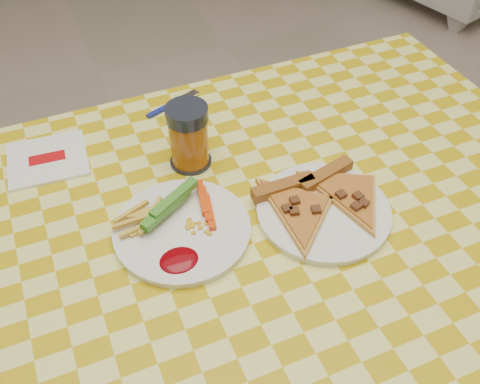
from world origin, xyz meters
The scene contains 8 objects.
table centered at (0.00, 0.00, 0.68)m, with size 1.28×0.88×0.76m.
plate_left centered at (-0.10, 0.03, 0.76)m, with size 0.22×0.22×0.01m, color white.
plate_right centered at (0.14, -0.02, 0.76)m, with size 0.22×0.22×0.01m, color white.
fries_veggies centered at (-0.11, 0.05, 0.78)m, with size 0.19×0.17×0.04m.
pizza_slices centered at (0.14, -0.01, 0.78)m, with size 0.26×0.25×0.02m.
drink_glass centered at (-0.03, 0.19, 0.82)m, with size 0.08×0.08×0.13m.
napkin centered at (-0.28, 0.30, 0.76)m, with size 0.15×0.14×0.01m.
fork centered at (0.00, 0.38, 0.76)m, with size 0.13×0.06×0.01m.
Camera 1 is at (-0.24, -0.54, 1.43)m, focal length 40.00 mm.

